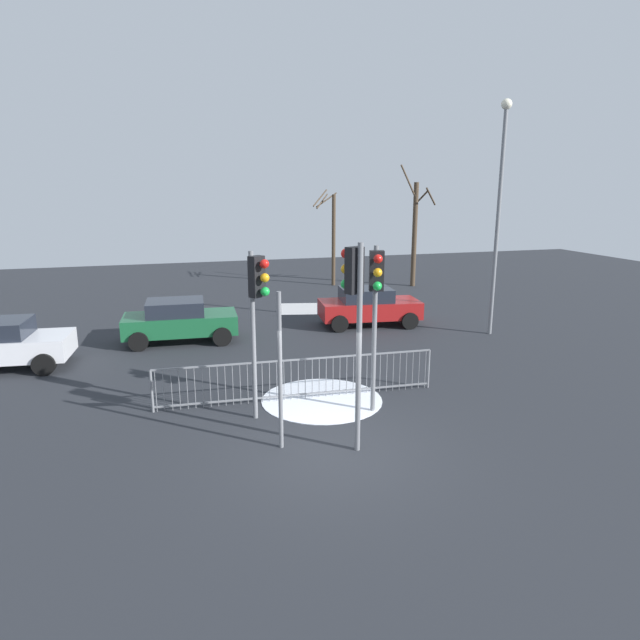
% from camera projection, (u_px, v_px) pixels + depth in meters
% --- Properties ---
extents(ground_plane, '(60.00, 60.00, 0.00)m').
position_uv_depth(ground_plane, '(333.00, 450.00, 11.25)').
color(ground_plane, '#26282D').
extents(traffic_light_mid_left, '(0.37, 0.55, 3.97)m').
position_uv_depth(traffic_light_mid_left, '(376.00, 293.00, 12.40)').
color(traffic_light_mid_left, slate).
rests_on(traffic_light_mid_left, ground).
extents(traffic_light_rear_left, '(0.43, 0.50, 3.89)m').
position_uv_depth(traffic_light_rear_left, '(257.00, 299.00, 12.06)').
color(traffic_light_rear_left, slate).
rests_on(traffic_light_rear_left, ground).
extents(traffic_light_foreground_left, '(0.39, 0.54, 4.24)m').
position_uv_depth(traffic_light_foreground_left, '(355.00, 300.00, 10.65)').
color(traffic_light_foreground_left, slate).
rests_on(traffic_light_foreground_left, ground).
extents(direction_sign_post, '(0.78, 0.21, 3.28)m').
position_uv_depth(direction_sign_post, '(283.00, 363.00, 10.96)').
color(direction_sign_post, slate).
rests_on(direction_sign_post, ground).
extents(pedestrian_guard_railing, '(7.14, 0.39, 1.07)m').
position_uv_depth(pedestrian_guard_railing, '(298.00, 378.00, 13.82)').
color(pedestrian_guard_railing, slate).
rests_on(pedestrian_guard_railing, ground).
extents(car_green_mid, '(3.88, 2.09, 1.47)m').
position_uv_depth(car_green_mid, '(179.00, 320.00, 18.94)').
color(car_green_mid, '#195933').
rests_on(car_green_mid, ground).
extents(car_red_far, '(3.97, 2.29, 1.47)m').
position_uv_depth(car_red_far, '(369.00, 306.00, 21.21)').
color(car_red_far, maroon).
rests_on(car_red_far, ground).
extents(car_white_trailing, '(3.94, 2.23, 1.47)m').
position_uv_depth(car_white_trailing, '(0.00, 344.00, 16.11)').
color(car_white_trailing, silver).
rests_on(car_white_trailing, ground).
extents(street_lamp, '(0.36, 0.36, 8.09)m').
position_uv_depth(street_lamp, '(500.00, 199.00, 19.01)').
color(street_lamp, slate).
rests_on(street_lamp, ground).
extents(bare_tree_left, '(1.61, 1.28, 5.09)m').
position_uv_depth(bare_tree_left, '(332.00, 236.00, 29.47)').
color(bare_tree_left, '#473828').
rests_on(bare_tree_left, ground).
extents(bare_tree_centre, '(1.94, 1.73, 6.35)m').
position_uv_depth(bare_tree_centre, '(415.00, 231.00, 29.09)').
color(bare_tree_centre, '#473828').
rests_on(bare_tree_centre, ground).
extents(snow_patch_kerb, '(3.05, 3.05, 0.01)m').
position_uv_depth(snow_patch_kerb, '(322.00, 400.00, 13.90)').
color(snow_patch_kerb, white).
rests_on(snow_patch_kerb, ground).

